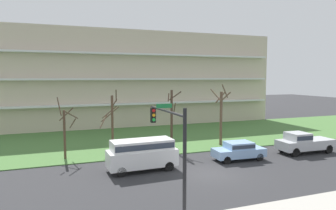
% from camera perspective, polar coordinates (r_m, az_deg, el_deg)
% --- Properties ---
extents(ground, '(160.00, 160.00, 0.00)m').
position_cam_1_polar(ground, '(23.27, 7.87, -12.49)').
color(ground, '#2D2D30').
extents(grass_lawn_strip, '(80.00, 16.00, 0.08)m').
position_cam_1_polar(grass_lawn_strip, '(35.82, -2.83, -6.08)').
color(grass_lawn_strip, '#477238').
rests_on(grass_lawn_strip, ground).
extents(apartment_building, '(43.77, 13.40, 13.52)m').
position_cam_1_polar(apartment_building, '(48.88, -7.91, 4.83)').
color(apartment_building, beige).
rests_on(apartment_building, ground).
extents(tree_far_left, '(1.71, 2.09, 5.37)m').
position_cam_1_polar(tree_far_left, '(27.70, -18.47, -4.43)').
color(tree_far_left, '#4C3828').
rests_on(tree_far_left, ground).
extents(tree_left, '(2.06, 1.71, 5.92)m').
position_cam_1_polar(tree_left, '(28.88, -10.36, -3.02)').
color(tree_left, '#4C3828').
rests_on(tree_left, ground).
extents(tree_center, '(1.42, 1.35, 5.83)m').
position_cam_1_polar(tree_center, '(29.32, 0.71, -2.48)').
color(tree_center, '#423023').
rests_on(tree_center, ground).
extents(tree_right, '(1.91, 1.88, 6.35)m').
position_cam_1_polar(tree_right, '(31.91, 9.79, -1.71)').
color(tree_right, brown).
rests_on(tree_right, ground).
extents(van_white_near_left, '(5.27, 2.19, 2.36)m').
position_cam_1_polar(van_white_near_left, '(23.52, -4.81, -8.74)').
color(van_white_near_left, white).
rests_on(van_white_near_left, ground).
extents(sedan_blue_center_left, '(4.48, 2.01, 1.57)m').
position_cam_1_polar(sedan_blue_center_left, '(27.11, 12.95, -8.11)').
color(sedan_blue_center_left, '#8CB2E0').
rests_on(sedan_blue_center_left, ground).
extents(pickup_silver_center_right, '(5.45, 2.15, 1.95)m').
position_cam_1_polar(pickup_silver_center_right, '(31.41, 23.76, -6.32)').
color(pickup_silver_center_right, '#B7BABF').
rests_on(pickup_silver_center_right, ground).
extents(traffic_signal_mast, '(0.90, 5.24, 5.64)m').
position_cam_1_polar(traffic_signal_mast, '(16.11, 0.46, -6.15)').
color(traffic_signal_mast, black).
rests_on(traffic_signal_mast, ground).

